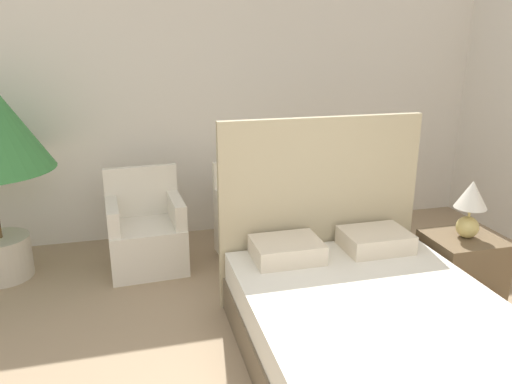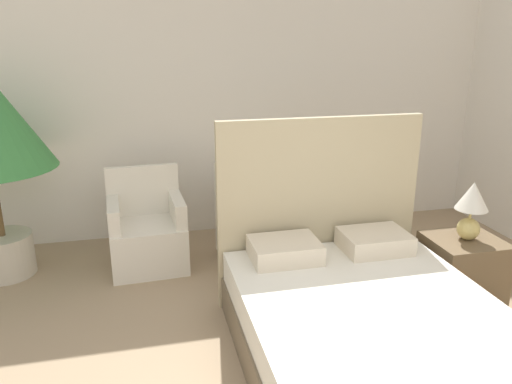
% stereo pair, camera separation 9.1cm
% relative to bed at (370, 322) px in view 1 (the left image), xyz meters
% --- Properties ---
extents(wall_back, '(10.00, 0.06, 2.90)m').
position_rel_bed_xyz_m(wall_back, '(-0.40, 2.54, 1.16)').
color(wall_back, silver).
rests_on(wall_back, ground_plane).
extents(bed, '(1.58, 2.02, 1.44)m').
position_rel_bed_xyz_m(bed, '(0.00, 0.00, 0.00)').
color(bed, brown).
rests_on(bed, ground_plane).
extents(armchair_near_window_left, '(0.68, 0.62, 0.88)m').
position_rel_bed_xyz_m(armchair_near_window_left, '(-1.30, 1.75, -0.00)').
color(armchair_near_window_left, silver).
rests_on(armchair_near_window_left, ground_plane).
extents(armchair_near_window_right, '(0.71, 0.66, 0.88)m').
position_rel_bed_xyz_m(armchair_near_window_right, '(-0.30, 1.75, -0.00)').
color(armchair_near_window_right, silver).
rests_on(armchair_near_window_right, ground_plane).
extents(nightstand, '(0.55, 0.50, 0.50)m').
position_rel_bed_xyz_m(nightstand, '(1.10, 0.60, -0.04)').
color(nightstand, brown).
rests_on(nightstand, ground_plane).
extents(table_lamp, '(0.24, 0.24, 0.46)m').
position_rel_bed_xyz_m(table_lamp, '(1.11, 0.60, 0.49)').
color(table_lamp, tan).
rests_on(table_lamp, nightstand).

